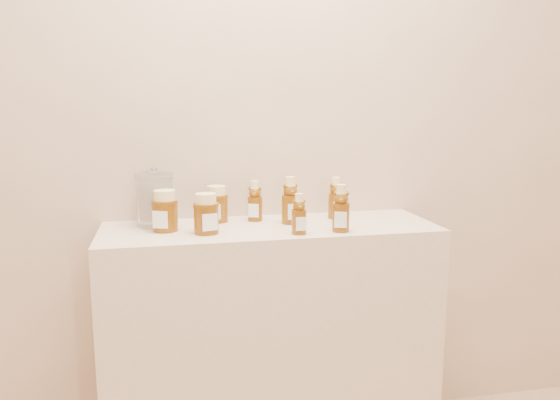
{
  "coord_description": "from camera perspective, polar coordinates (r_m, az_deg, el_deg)",
  "views": [
    {
      "loc": [
        -0.36,
        -0.33,
        1.34
      ],
      "look_at": [
        0.03,
        1.52,
        1.0
      ],
      "focal_mm": 35.0,
      "sensor_mm": 36.0,
      "label": 1
    }
  ],
  "objects": [
    {
      "name": "bear_bottle_back_mid",
      "position": [
        1.99,
        1.08,
        0.3
      ],
      "size": [
        0.08,
        0.08,
        0.2
      ],
      "primitive_type": null,
      "rotation": [
        0.0,
        0.0,
        0.17
      ],
      "color": "#5B2E07",
      "rests_on": "display_table"
    },
    {
      "name": "display_table",
      "position": [
        2.11,
        -0.98,
        -14.76
      ],
      "size": [
        1.2,
        0.4,
        0.9
      ],
      "primitive_type": "cube",
      "color": "#CCB295",
      "rests_on": "ground"
    },
    {
      "name": "wall_back",
      "position": [
        2.11,
        -2.11,
        10.45
      ],
      "size": [
        3.5,
        0.02,
        2.7
      ],
      "primitive_type": "cube",
      "color": "tan",
      "rests_on": "ground"
    },
    {
      "name": "honey_jar_front",
      "position": [
        1.86,
        -7.73,
        -1.41
      ],
      "size": [
        0.1,
        0.1,
        0.14
      ],
      "primitive_type": null,
      "rotation": [
        0.0,
        0.0,
        0.22
      ],
      "color": "#5B2E07",
      "rests_on": "display_table"
    },
    {
      "name": "honey_jar_back",
      "position": [
        2.04,
        -6.63,
        -0.41
      ],
      "size": [
        0.11,
        0.11,
        0.13
      ],
      "primitive_type": null,
      "rotation": [
        0.0,
        0.0,
        -0.36
      ],
      "color": "#5B2E07",
      "rests_on": "display_table"
    },
    {
      "name": "bear_bottle_back_left",
      "position": [
        2.04,
        -2.63,
        0.19
      ],
      "size": [
        0.08,
        0.08,
        0.17
      ],
      "primitive_type": null,
      "rotation": [
        0.0,
        0.0,
        -0.37
      ],
      "color": "#5B2E07",
      "rests_on": "display_table"
    },
    {
      "name": "bear_bottle_back_right",
      "position": [
        2.09,
        5.86,
        0.5
      ],
      "size": [
        0.07,
        0.07,
        0.18
      ],
      "primitive_type": null,
      "rotation": [
        0.0,
        0.0,
        0.17
      ],
      "color": "#5B2E07",
      "rests_on": "display_table"
    },
    {
      "name": "honey_jar_left",
      "position": [
        1.92,
        -11.92,
        -1.1
      ],
      "size": [
        0.12,
        0.12,
        0.14
      ],
      "primitive_type": null,
      "rotation": [
        0.0,
        0.0,
        -0.4
      ],
      "color": "#5B2E07",
      "rests_on": "display_table"
    },
    {
      "name": "bear_bottle_front_right",
      "position": [
        1.88,
        6.4,
        -0.53
      ],
      "size": [
        0.08,
        0.08,
        0.18
      ],
      "primitive_type": null,
      "rotation": [
        0.0,
        0.0,
        -0.35
      ],
      "color": "#5B2E07",
      "rests_on": "display_table"
    },
    {
      "name": "bear_bottle_front_left",
      "position": [
        1.84,
        2.0,
        -1.18
      ],
      "size": [
        0.05,
        0.05,
        0.16
      ],
      "primitive_type": null,
      "rotation": [
        0.0,
        0.0,
        0.03
      ],
      "color": "#5B2E07",
      "rests_on": "display_table"
    },
    {
      "name": "glass_canister",
      "position": [
        2.0,
        -12.95,
        0.26
      ],
      "size": [
        0.17,
        0.17,
        0.21
      ],
      "primitive_type": null,
      "rotation": [
        0.0,
        0.0,
        -0.32
      ],
      "color": "white",
      "rests_on": "display_table"
    }
  ]
}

